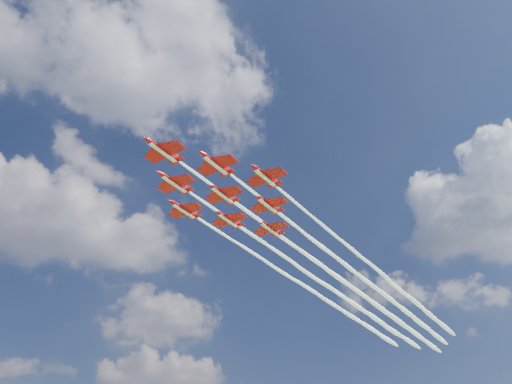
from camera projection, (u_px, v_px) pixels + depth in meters
jet_lead at (310, 257)px, 157.46m from camera, size 114.59×83.17×2.94m
jet_row2_port at (345, 264)px, 161.58m from camera, size 114.59×83.17×2.94m
jet_row2_starb at (310, 274)px, 167.96m from camera, size 114.59×83.17×2.94m
jet_row3_port at (378, 271)px, 165.70m from camera, size 114.59×83.17×2.94m
jet_row3_centre at (342, 280)px, 172.08m from camera, size 114.59×83.17×2.94m
jet_row3_starb at (309, 289)px, 178.45m from camera, size 114.59×83.17×2.94m
jet_row4_port at (373, 286)px, 176.20m from camera, size 114.59×83.17×2.94m
jet_row4_starb at (339, 294)px, 182.57m from camera, size 114.59×83.17×2.94m
jet_tail at (369, 300)px, 186.69m from camera, size 114.59×83.17×2.94m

